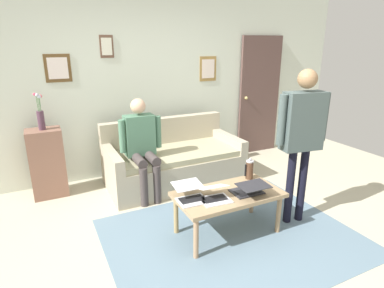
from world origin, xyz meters
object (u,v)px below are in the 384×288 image
at_px(laptop_right, 191,195).
at_px(side_shelf, 47,163).
at_px(couch, 173,162).
at_px(laptop_left, 214,195).
at_px(coffee_table, 228,197).
at_px(person_standing, 302,128).
at_px(interior_door, 259,96).
at_px(french_press, 250,169).
at_px(person_seated, 142,143).
at_px(laptop_center, 249,189).
at_px(flower_vase, 41,117).

xyz_separation_m(laptop_right, side_shelf, (1.22, -1.74, -0.06)).
height_order(couch, laptop_left, couch).
distance_m(coffee_table, laptop_right, 0.42).
bearing_deg(coffee_table, laptop_right, -6.26).
bearing_deg(laptop_left, person_standing, 176.27).
bearing_deg(interior_door, coffee_table, 46.77).
relative_size(laptop_left, laptop_right, 0.87).
distance_m(laptop_left, french_press, 0.67).
relative_size(interior_door, side_shelf, 2.28).
bearing_deg(person_seated, french_press, 132.03).
distance_m(side_shelf, person_seated, 1.27).
height_order(interior_door, couch, interior_door).
height_order(interior_door, coffee_table, interior_door).
bearing_deg(person_seated, side_shelf, -26.67).
bearing_deg(side_shelf, couch, 168.56).
bearing_deg(side_shelf, person_standing, 141.75).
bearing_deg(french_press, laptop_right, 11.02).
bearing_deg(couch, laptop_center, 96.51).
bearing_deg(coffee_table, laptop_left, 16.94).
distance_m(laptop_center, laptop_right, 0.61).
distance_m(interior_door, side_shelf, 3.61).
bearing_deg(coffee_table, french_press, -153.44).
height_order(interior_door, laptop_left, interior_door).
xyz_separation_m(laptop_left, side_shelf, (1.43, -1.85, -0.06)).
distance_m(coffee_table, french_press, 0.48).
relative_size(interior_door, person_seated, 1.60).
bearing_deg(side_shelf, laptop_right, 124.95).
bearing_deg(person_standing, couch, -63.10).
relative_size(laptop_left, laptop_center, 0.91).
bearing_deg(coffee_table, flower_vase, -47.70).
height_order(couch, person_standing, person_standing).
relative_size(couch, flower_vase, 4.03).
bearing_deg(laptop_center, interior_door, -129.03).
relative_size(side_shelf, flower_vase, 1.94).
xyz_separation_m(coffee_table, person_standing, (-0.80, 0.13, 0.67)).
relative_size(coffee_table, person_standing, 0.65).
height_order(laptop_center, laptop_right, laptop_right).
height_order(flower_vase, person_seated, flower_vase).
height_order(laptop_center, flower_vase, flower_vase).
bearing_deg(couch, interior_door, -162.83).
bearing_deg(side_shelf, french_press, 142.08).
relative_size(interior_door, laptop_center, 5.96).
height_order(interior_door, person_standing, interior_door).
xyz_separation_m(interior_door, couch, (1.94, 0.60, -0.72)).
distance_m(laptop_center, person_standing, 0.85).
bearing_deg(laptop_right, side_shelf, -55.05).
relative_size(coffee_table, french_press, 4.48).
bearing_deg(laptop_right, coffee_table, 173.74).
xyz_separation_m(coffee_table, french_press, (-0.41, -0.20, 0.16)).
bearing_deg(side_shelf, coffee_table, 132.29).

